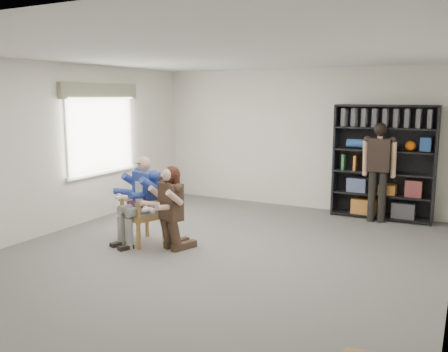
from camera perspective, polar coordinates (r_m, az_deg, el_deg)
The scene contains 8 objects.
room_shell at distance 6.53m, azimuth -0.88°, elevation 2.13°, with size 6.00×7.00×2.80m, color white, non-canonical shape.
floor at distance 6.85m, azimuth -0.85°, elevation -9.57°, with size 6.00×7.00×0.01m, color slate.
window_left at distance 9.03m, azimuth -14.52°, elevation 5.34°, with size 0.16×2.00×1.75m, color white, non-canonical shape.
armchair at distance 7.40m, azimuth -9.79°, elevation -4.03°, with size 0.61×0.59×1.05m, color #A77932, non-canonical shape.
seated_man at distance 7.37m, azimuth -9.83°, elevation -2.84°, with size 0.59×0.82×1.36m, color navy, non-canonical shape.
kneeling_woman at distance 6.95m, azimuth -6.60°, elevation -3.99°, with size 0.52×0.84×1.25m, color #3A2B1F, non-canonical shape.
bookshelf at distance 9.16m, azimuth 18.62°, elevation 1.55°, with size 1.80×0.38×2.10m, color black, non-canonical shape.
standing_man at distance 8.90m, azimuth 18.06°, elevation 0.31°, with size 0.55×0.31×1.78m, color black, non-canonical shape.
Camera 1 is at (3.08, -5.70, 2.24)m, focal length 38.00 mm.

